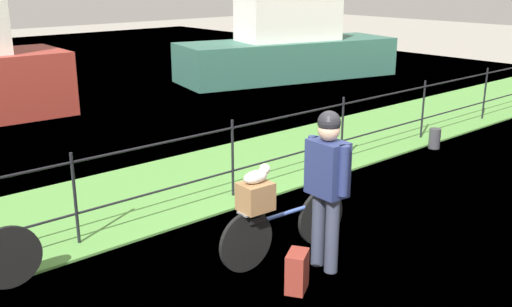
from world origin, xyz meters
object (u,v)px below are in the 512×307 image
object	(u,v)px
cyclist_person	(327,177)
wooden_crate	(255,196)
backpack_on_paving	(297,271)
mooring_bollard	(435,138)
moored_boat_mid	(288,47)
bicycle_main	(284,227)
terrier_dog	(257,175)

from	to	relation	value
cyclist_person	wooden_crate	bearing A→B (deg)	137.61
wooden_crate	cyclist_person	world-z (taller)	cyclist_person
backpack_on_paving	mooring_bollard	xyz separation A→B (m)	(5.26, 1.83, -0.02)
backpack_on_paving	moored_boat_mid	size ratio (longest dim) A/B	0.06
cyclist_person	mooring_bollard	size ratio (longest dim) A/B	4.73
wooden_crate	backpack_on_paving	world-z (taller)	wooden_crate
bicycle_main	moored_boat_mid	size ratio (longest dim) A/B	0.25
backpack_on_paving	moored_boat_mid	distance (m)	12.16
mooring_bollard	moored_boat_mid	xyz separation A→B (m)	(3.15, 6.92, 0.73)
bicycle_main	wooden_crate	world-z (taller)	wooden_crate
bicycle_main	wooden_crate	distance (m)	0.59
backpack_on_paving	mooring_bollard	size ratio (longest dim) A/B	1.12
terrier_dog	moored_boat_mid	size ratio (longest dim) A/B	0.05
bicycle_main	wooden_crate	bearing A→B (deg)	176.56
wooden_crate	mooring_bollard	world-z (taller)	wooden_crate
bicycle_main	backpack_on_paving	world-z (taller)	bicycle_main
cyclist_person	backpack_on_paving	world-z (taller)	cyclist_person
bicycle_main	mooring_bollard	xyz separation A→B (m)	(4.87, 1.24, -0.17)
bicycle_main	terrier_dog	size ratio (longest dim) A/B	5.33
backpack_on_paving	wooden_crate	bearing A→B (deg)	-122.28
terrier_dog	mooring_bollard	world-z (taller)	terrier_dog
cyclist_person	moored_boat_mid	world-z (taller)	moored_boat_mid
wooden_crate	backpack_on_paving	xyz separation A→B (m)	(-0.01, -0.62, -0.59)
wooden_crate	moored_boat_mid	distance (m)	11.69
cyclist_person	mooring_bollard	bearing A→B (deg)	19.75
backpack_on_paving	terrier_dog	bearing A→B (deg)	-124.59
terrier_dog	backpack_on_paving	world-z (taller)	terrier_dog
terrier_dog	backpack_on_paving	size ratio (longest dim) A/B	0.80
wooden_crate	bicycle_main	bearing A→B (deg)	-3.44
wooden_crate	cyclist_person	size ratio (longest dim) A/B	0.19
cyclist_person	backpack_on_paving	xyz separation A→B (m)	(-0.54, -0.13, -0.80)
wooden_crate	backpack_on_paving	size ratio (longest dim) A/B	0.81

